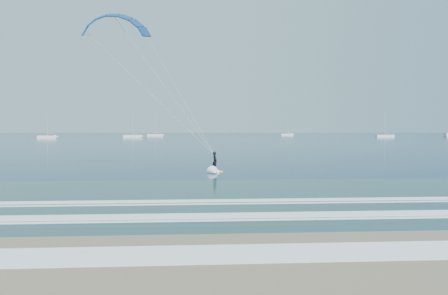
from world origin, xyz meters
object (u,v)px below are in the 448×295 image
sailboat_0 (47,137)px  sailboat_4 (385,136)px  sailboat_1 (133,136)px  sailboat_3 (287,134)px  kitesurfer_rig (163,85)px  sailboat_2 (155,135)px

sailboat_0 → sailboat_4: bearing=5.4°
sailboat_4 → sailboat_0: bearing=-174.6°
sailboat_1 → sailboat_4: (130.92, 0.32, -0.00)m
sailboat_3 → sailboat_1: bearing=-148.0°
kitesurfer_rig → sailboat_0: (-66.64, 150.51, -7.61)m
sailboat_1 → sailboat_0: bearing=-156.9°
kitesurfer_rig → sailboat_3: kitesurfer_rig is taller
sailboat_0 → sailboat_3: size_ratio=1.07×
kitesurfer_rig → sailboat_0: size_ratio=1.34×
sailboat_2 → sailboat_3: (84.07, 22.04, -0.01)m
kitesurfer_rig → sailboat_0: kitesurfer_rig is taller
kitesurfer_rig → sailboat_1: size_ratio=1.25×
sailboat_1 → sailboat_3: 107.85m
kitesurfer_rig → sailboat_3: 231.48m
sailboat_1 → sailboat_2: (7.37, 35.15, -0.00)m
kitesurfer_rig → sailboat_2: (-22.99, 201.11, -7.61)m
sailboat_1 → sailboat_3: bearing=32.0°
sailboat_0 → sailboat_1: size_ratio=0.93×
sailboat_3 → sailboat_4: size_ratio=0.86×
kitesurfer_rig → sailboat_3: (61.08, 223.15, -7.62)m
sailboat_1 → sailboat_2: size_ratio=1.01×
kitesurfer_rig → sailboat_2: 202.56m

